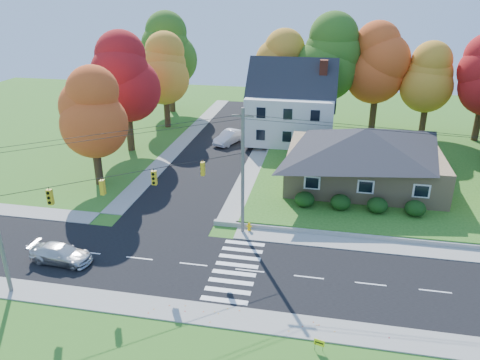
# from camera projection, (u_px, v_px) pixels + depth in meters

# --- Properties ---
(ground) EXTENTS (120.00, 120.00, 0.00)m
(ground) POSITION_uv_depth(u_px,v_px,m) (250.00, 271.00, 31.87)
(ground) COLOR #3D7923
(road_main) EXTENTS (90.00, 8.00, 0.02)m
(road_main) POSITION_uv_depth(u_px,v_px,m) (250.00, 271.00, 31.87)
(road_main) COLOR black
(road_main) RESTS_ON ground
(road_cross) EXTENTS (8.00, 44.00, 0.02)m
(road_cross) POSITION_uv_depth(u_px,v_px,m) (222.00, 144.00, 56.78)
(road_cross) COLOR black
(road_cross) RESTS_ON ground
(sidewalk_north) EXTENTS (90.00, 2.00, 0.08)m
(sidewalk_north) POSITION_uv_depth(u_px,v_px,m) (261.00, 235.00, 36.38)
(sidewalk_north) COLOR #9C9A90
(sidewalk_north) RESTS_ON ground
(sidewalk_south) EXTENTS (90.00, 2.00, 0.08)m
(sidewalk_south) POSITION_uv_depth(u_px,v_px,m) (235.00, 318.00, 27.34)
(sidewalk_south) COLOR #9C9A90
(sidewalk_south) RESTS_ON ground
(lawn) EXTENTS (30.00, 30.00, 0.50)m
(lawn) POSITION_uv_depth(u_px,v_px,m) (408.00, 170.00, 48.45)
(lawn) COLOR #3D7923
(lawn) RESTS_ON ground
(ranch_house) EXTENTS (14.60, 10.60, 5.40)m
(ranch_house) POSITION_uv_depth(u_px,v_px,m) (364.00, 155.00, 43.64)
(ranch_house) COLOR tan
(ranch_house) RESTS_ON lawn
(colonial_house) EXTENTS (10.40, 8.40, 9.60)m
(colonial_house) POSITION_uv_depth(u_px,v_px,m) (291.00, 106.00, 55.38)
(colonial_house) COLOR silver
(colonial_house) RESTS_ON lawn
(hedge_row) EXTENTS (10.70, 1.70, 1.27)m
(hedge_row) POSITION_uv_depth(u_px,v_px,m) (359.00, 204.00, 38.96)
(hedge_row) COLOR #163A10
(hedge_row) RESTS_ON lawn
(traffic_infrastructure) EXTENTS (38.10, 10.66, 10.00)m
(traffic_infrastructure) POSITION_uv_depth(u_px,v_px,m) (252.00, 194.00, 31.12)
(traffic_infrastructure) COLOR #666059
(traffic_infrastructure) RESTS_ON ground
(tree_lot_0) EXTENTS (6.72, 6.72, 12.51)m
(tree_lot_0) POSITION_uv_depth(u_px,v_px,m) (281.00, 66.00, 59.71)
(tree_lot_0) COLOR #3F2A19
(tree_lot_0) RESTS_ON lawn
(tree_lot_1) EXTENTS (7.84, 7.84, 14.60)m
(tree_lot_1) POSITION_uv_depth(u_px,v_px,m) (329.00, 58.00, 57.23)
(tree_lot_1) COLOR #3F2A19
(tree_lot_1) RESTS_ON lawn
(tree_lot_2) EXTENTS (7.28, 7.28, 13.56)m
(tree_lot_2) POSITION_uv_depth(u_px,v_px,m) (379.00, 64.00, 57.33)
(tree_lot_2) COLOR #3F2A19
(tree_lot_2) RESTS_ON lawn
(tree_lot_3) EXTENTS (6.16, 6.16, 11.47)m
(tree_lot_3) POSITION_uv_depth(u_px,v_px,m) (430.00, 78.00, 55.87)
(tree_lot_3) COLOR #3F2A19
(tree_lot_3) RESTS_ON lawn
(tree_west_0) EXTENTS (6.16, 6.16, 11.47)m
(tree_west_0) POSITION_uv_depth(u_px,v_px,m) (91.00, 112.00, 42.94)
(tree_west_0) COLOR #3F2A19
(tree_west_0) RESTS_ON ground
(tree_west_1) EXTENTS (7.28, 7.28, 13.56)m
(tree_west_1) POSITION_uv_depth(u_px,v_px,m) (125.00, 77.00, 51.65)
(tree_west_1) COLOR #3F2A19
(tree_west_1) RESTS_ON ground
(tree_west_2) EXTENTS (6.72, 6.72, 12.51)m
(tree_west_2) POSITION_uv_depth(u_px,v_px,m) (164.00, 69.00, 60.76)
(tree_west_2) COLOR #3F2A19
(tree_west_2) RESTS_ON ground
(tree_west_3) EXTENTS (7.84, 7.84, 14.60)m
(tree_west_3) POSITION_uv_depth(u_px,v_px,m) (169.00, 50.00, 67.84)
(tree_west_3) COLOR #3F2A19
(tree_west_3) RESTS_ON ground
(silver_sedan) EXTENTS (4.54, 2.07, 1.29)m
(silver_sedan) POSITION_uv_depth(u_px,v_px,m) (61.00, 254.00, 32.63)
(silver_sedan) COLOR silver
(silver_sedan) RESTS_ON road_main
(white_car) EXTENTS (3.39, 5.12, 1.59)m
(white_car) POSITION_uv_depth(u_px,v_px,m) (230.00, 137.00, 56.74)
(white_car) COLOR #B9B7C0
(white_car) RESTS_ON road_cross
(fire_hydrant) EXTENTS (0.42, 0.33, 0.73)m
(fire_hydrant) POSITION_uv_depth(u_px,v_px,m) (249.00, 227.00, 36.87)
(fire_hydrant) COLOR #FFC404
(fire_hydrant) RESTS_ON ground
(yard_sign) EXTENTS (0.57, 0.17, 0.72)m
(yard_sign) POSITION_uv_depth(u_px,v_px,m) (319.00, 343.00, 24.78)
(yard_sign) COLOR black
(yard_sign) RESTS_ON ground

